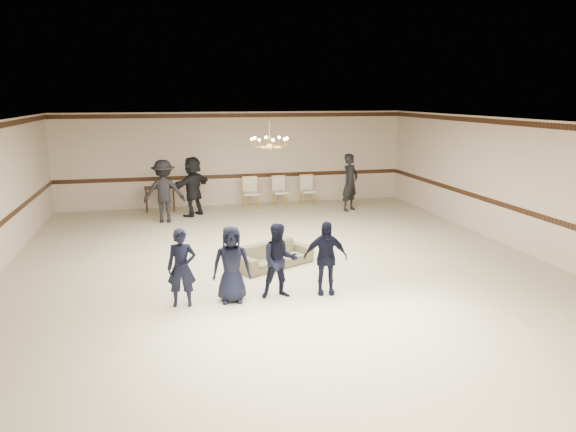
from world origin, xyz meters
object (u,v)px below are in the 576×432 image
Objects in this scene: adult_mid at (193,186)px; console_table at (160,199)px; chandelier at (269,133)px; adult_right at (350,182)px; boy_b at (232,264)px; settee at (274,255)px; boy_d at (325,258)px; banquet_chair_mid at (280,192)px; banquet_chair_right at (308,191)px; banquet_chair_left at (251,193)px; boy_a at (182,268)px; adult_left at (164,191)px; boy_c at (279,261)px.

adult_mid reaches higher than console_table.
adult_right is at bearing 49.33° from chandelier.
settee is at bearing 62.90° from boy_b.
boy_b is at bearing -169.00° from boy_d.
boy_b is 1.38× the size of banquet_chair_mid.
boy_b is 9.08m from banquet_chair_right.
banquet_chair_mid is 1.00× the size of banquet_chair_right.
banquet_chair_left is at bearing 57.33° from settee.
banquet_chair_right is at bearing 99.94° from adult_right.
boy_a is 1.38× the size of banquet_chair_left.
boy_a reaches higher than console_table.
adult_left is 3.23m from banquet_chair_left.
chandelier is at bearing 64.22° from adult_mid.
chandelier reaches higher than banquet_chair_mid.
settee is 6.91m from banquet_chair_right.
banquet_chair_mid is at bearing 116.89° from adult_right.
adult_left and adult_mid have the same top height.
console_table is (-6.13, 1.32, -0.53)m from adult_right.
boy_b is at bearing -84.83° from console_table.
chandelier is at bearing 60.27° from boy_a.
chandelier is at bearing 109.60° from boy_d.
adult_left reaches higher than boy_c.
adult_mid is 1.00× the size of adult_right.
adult_mid is at bearing -155.88° from banquet_chair_left.
boy_c is at bearing 5.22° from boy_b.
banquet_chair_left is at bearing 78.88° from boy_a.
settee is 0.96× the size of adult_right.
banquet_chair_left is (-0.06, 8.27, -0.20)m from boy_d.
settee is at bearing -90.82° from banquet_chair_left.
chandelier is 4.36m from boy_a.
boy_b reaches higher than settee.
banquet_chair_right reaches higher than console_table.
boy_b is 1.80m from boy_d.
adult_left is 6.01m from adult_right.
boy_a is 1.00× the size of boy_c.
boy_b is 8.71m from banquet_chair_mid.
banquet_chair_mid is at bearing -6.18° from console_table.
chandelier is 0.50× the size of adult_mid.
settee is at bearing -73.03° from console_table.
adult_mid reaches higher than boy_b.
console_table is (-5.00, 0.20, -0.11)m from banquet_chair_right.
adult_left reaches higher than banquet_chair_left.
boy_d is at bearing -73.43° from console_table.
adult_mid is (-1.13, 7.56, 0.23)m from boy_c.
boy_b is 0.79× the size of settee.
boy_a is 1.00× the size of boy_b.
banquet_chair_right is (1.00, 0.00, 0.00)m from banquet_chair_mid.
banquet_chair_right is (3.74, 8.27, -0.20)m from boy_b.
banquet_chair_right is (2.40, 5.22, -2.36)m from chandelier.
adult_mid reaches higher than banquet_chair_left.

